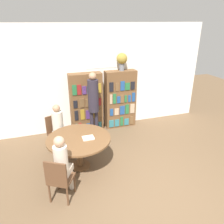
{
  "coord_description": "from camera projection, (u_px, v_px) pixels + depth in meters",
  "views": [
    {
      "loc": [
        -1.62,
        -2.74,
        3.06
      ],
      "look_at": [
        -0.16,
        1.77,
        1.05
      ],
      "focal_mm": 35.0,
      "sensor_mm": 36.0,
      "label": 1
    }
  ],
  "objects": [
    {
      "name": "ground_plane",
      "position": [
        149.0,
        198.0,
        4.06
      ],
      "size": [
        16.0,
        16.0,
        0.0
      ],
      "primitive_type": "plane",
      "color": "brown"
    },
    {
      "name": "wall_back",
      "position": [
        101.0,
        78.0,
        6.31
      ],
      "size": [
        6.4,
        0.07,
        3.0
      ],
      "color": "silver",
      "rests_on": "ground_plane"
    },
    {
      "name": "bookshelf_left",
      "position": [
        86.0,
        103.0,
        6.25
      ],
      "size": [
        0.91,
        0.34,
        1.72
      ],
      "color": "brown",
      "rests_on": "ground_plane"
    },
    {
      "name": "bookshelf_right",
      "position": [
        120.0,
        99.0,
        6.54
      ],
      "size": [
        0.91,
        0.34,
        1.72
      ],
      "color": "brown",
      "rests_on": "ground_plane"
    },
    {
      "name": "flower_vase",
      "position": [
        122.0,
        60.0,
        6.1
      ],
      "size": [
        0.3,
        0.3,
        0.49
      ],
      "color": "slate",
      "rests_on": "bookshelf_right"
    },
    {
      "name": "reading_table",
      "position": [
        79.0,
        142.0,
        4.7
      ],
      "size": [
        1.37,
        1.37,
        0.73
      ],
      "color": "brown",
      "rests_on": "ground_plane"
    },
    {
      "name": "chair_near_camera",
      "position": [
        59.0,
        178.0,
        3.83
      ],
      "size": [
        0.55,
        0.55,
        0.89
      ],
      "rotation": [
        0.0,
        0.0,
        -0.52
      ],
      "color": "brown",
      "rests_on": "ground_plane"
    },
    {
      "name": "chair_left_side",
      "position": [
        56.0,
        131.0,
        5.45
      ],
      "size": [
        0.53,
        0.53,
        0.89
      ],
      "rotation": [
        0.0,
        0.0,
        -2.72
      ],
      "color": "brown",
      "rests_on": "ground_plane"
    },
    {
      "name": "seated_reader_left",
      "position": [
        59.0,
        126.0,
        5.25
      ],
      "size": [
        0.37,
        0.4,
        1.24
      ],
      "rotation": [
        0.0,
        0.0,
        -2.72
      ],
      "color": "beige",
      "rests_on": "ground_plane"
    },
    {
      "name": "seated_reader_right",
      "position": [
        62.0,
        162.0,
        3.91
      ],
      "size": [
        0.37,
        0.4,
        1.25
      ],
      "rotation": [
        0.0,
        0.0,
        -0.52
      ],
      "color": "beige",
      "rests_on": "ground_plane"
    },
    {
      "name": "librarian_standing",
      "position": [
        93.0,
        100.0,
        5.73
      ],
      "size": [
        0.28,
        0.55,
        1.85
      ],
      "color": "#28232D",
      "rests_on": "ground_plane"
    },
    {
      "name": "open_book_on_table",
      "position": [
        88.0,
        138.0,
        4.63
      ],
      "size": [
        0.24,
        0.18,
        0.03
      ],
      "color": "silver",
      "rests_on": "reading_table"
    }
  ]
}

